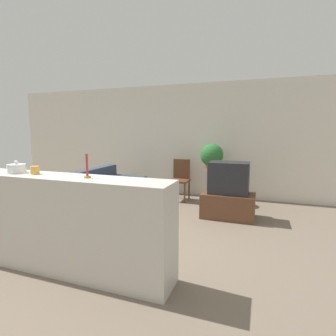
{
  "coord_description": "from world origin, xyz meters",
  "views": [
    {
      "loc": [
        2.25,
        -2.83,
        1.57
      ],
      "look_at": [
        0.51,
        2.01,
        0.85
      ],
      "focal_mm": 28.0,
      "sensor_mm": 36.0,
      "label": 1
    }
  ],
  "objects_px": {
    "wooden_chair": "(180,177)",
    "decorative_bowl": "(17,168)",
    "television": "(229,178)",
    "potted_plant": "(212,156)",
    "couch": "(105,195)"
  },
  "relations": [
    {
      "from": "television",
      "to": "decorative_bowl",
      "type": "xyz_separation_m",
      "value": [
        -2.16,
        -2.51,
        0.4
      ]
    },
    {
      "from": "couch",
      "to": "potted_plant",
      "type": "height_order",
      "value": "potted_plant"
    },
    {
      "from": "couch",
      "to": "wooden_chair",
      "type": "bearing_deg",
      "value": 44.11
    },
    {
      "from": "decorative_bowl",
      "to": "television",
      "type": "bearing_deg",
      "value": 49.24
    },
    {
      "from": "television",
      "to": "potted_plant",
      "type": "relative_size",
      "value": 1.2
    },
    {
      "from": "wooden_chair",
      "to": "decorative_bowl",
      "type": "height_order",
      "value": "decorative_bowl"
    },
    {
      "from": "television",
      "to": "potted_plant",
      "type": "distance_m",
      "value": 1.08
    },
    {
      "from": "couch",
      "to": "decorative_bowl",
      "type": "relative_size",
      "value": 8.65
    },
    {
      "from": "television",
      "to": "decorative_bowl",
      "type": "distance_m",
      "value": 3.34
    },
    {
      "from": "television",
      "to": "potted_plant",
      "type": "bearing_deg",
      "value": 117.67
    },
    {
      "from": "potted_plant",
      "to": "television",
      "type": "bearing_deg",
      "value": -62.33
    },
    {
      "from": "couch",
      "to": "decorative_bowl",
      "type": "bearing_deg",
      "value": -82.84
    },
    {
      "from": "couch",
      "to": "wooden_chair",
      "type": "height_order",
      "value": "wooden_chair"
    },
    {
      "from": "couch",
      "to": "wooden_chair",
      "type": "relative_size",
      "value": 1.89
    },
    {
      "from": "couch",
      "to": "decorative_bowl",
      "type": "distance_m",
      "value": 2.42
    }
  ]
}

